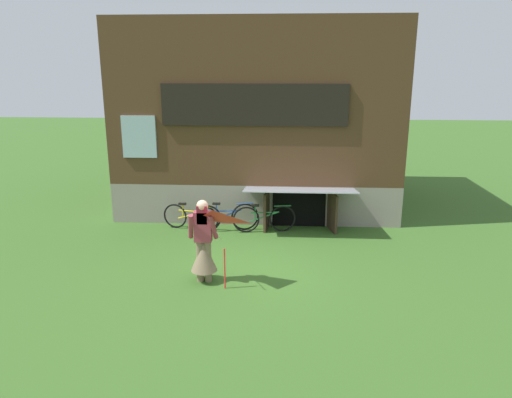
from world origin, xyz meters
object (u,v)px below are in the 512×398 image
object	(u,v)px
bicycle_green	(264,218)
bicycle_blue	(226,217)
person	(204,248)
bicycle_yellow	(191,217)
kite	(213,230)

from	to	relation	value
bicycle_green	bicycle_blue	world-z (taller)	bicycle_blue
bicycle_blue	bicycle_green	bearing A→B (deg)	-13.48
person	bicycle_yellow	bearing A→B (deg)	130.56
bicycle_green	person	bearing A→B (deg)	-118.00
bicycle_blue	person	bearing A→B (deg)	-103.80
person	bicycle_green	bearing A→B (deg)	95.68
person	bicycle_blue	xyz separation A→B (m)	(0.06, 3.05, -0.34)
kite	bicycle_blue	xyz separation A→B (m)	(-0.22, 3.58, -0.90)
person	bicycle_blue	world-z (taller)	person
bicycle_green	bicycle_yellow	xyz separation A→B (m)	(-1.94, 0.09, -0.02)
bicycle_green	bicycle_yellow	distance (m)	1.94
bicycle_blue	bicycle_yellow	xyz separation A→B (m)	(-0.94, 0.08, -0.03)
kite	bicycle_green	distance (m)	3.76
bicycle_green	kite	bearing A→B (deg)	-110.98
bicycle_green	bicycle_blue	distance (m)	0.99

